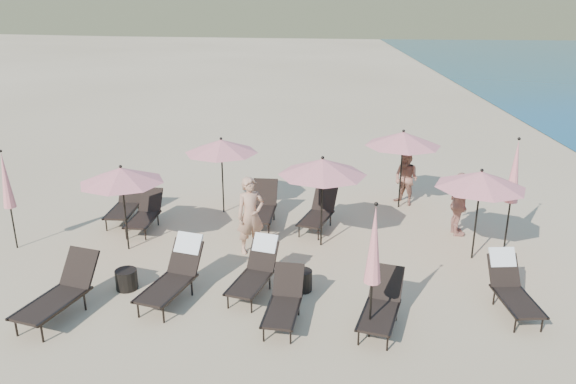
{
  "coord_description": "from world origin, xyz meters",
  "views": [
    {
      "loc": [
        -0.29,
        -9.41,
        5.59
      ],
      "look_at": [
        -0.71,
        3.5,
        1.1
      ],
      "focal_mm": 35.0,
      "sensor_mm": 36.0,
      "label": 1
    }
  ],
  "objects_px": {
    "lounger_6": "(125,204)",
    "lounger_7": "(145,213)",
    "lounger_2": "(256,269)",
    "umbrella_closed_0": "(374,246)",
    "umbrella_open_2": "(481,180)",
    "umbrella_open_1": "(323,167)",
    "beachgoer_a": "(251,215)",
    "lounger_4": "(381,305)",
    "side_table_0": "(127,279)",
    "umbrella_closed_2": "(6,181)",
    "beachgoer_c": "(459,204)",
    "lounger_5": "(512,286)",
    "umbrella_open_3": "(221,146)",
    "umbrella_closed_1": "(514,172)",
    "side_table_1": "(302,280)",
    "lounger_0": "(60,292)",
    "lounger_3": "(284,301)",
    "umbrella_open_4": "(403,139)",
    "lounger_8": "(262,207)",
    "beachgoer_b": "(406,179)",
    "lounger_1": "(175,273)",
    "lounger_9": "(318,212)",
    "umbrella_open_0": "(121,175)"
  },
  "relations": [
    {
      "from": "lounger_5",
      "to": "umbrella_open_3",
      "type": "distance_m",
      "value": 7.95
    },
    {
      "from": "lounger_7",
      "to": "umbrella_open_4",
      "type": "bearing_deg",
      "value": 18.8
    },
    {
      "from": "lounger_2",
      "to": "umbrella_closed_0",
      "type": "xyz_separation_m",
      "value": [
        2.11,
        -1.57,
        1.27
      ]
    },
    {
      "from": "lounger_3",
      "to": "umbrella_open_2",
      "type": "xyz_separation_m",
      "value": [
        4.15,
        2.74,
        1.47
      ]
    },
    {
      "from": "umbrella_closed_2",
      "to": "umbrella_open_3",
      "type": "bearing_deg",
      "value": 28.75
    },
    {
      "from": "side_table_0",
      "to": "beachgoer_c",
      "type": "relative_size",
      "value": 0.27
    },
    {
      "from": "umbrella_open_1",
      "to": "lounger_1",
      "type": "bearing_deg",
      "value": -138.85
    },
    {
      "from": "lounger_6",
      "to": "beachgoer_c",
      "type": "xyz_separation_m",
      "value": [
        8.5,
        -0.7,
        0.36
      ]
    },
    {
      "from": "umbrella_closed_2",
      "to": "side_table_0",
      "type": "bearing_deg",
      "value": -30.23
    },
    {
      "from": "lounger_1",
      "to": "beachgoer_b",
      "type": "bearing_deg",
      "value": 62.97
    },
    {
      "from": "lounger_1",
      "to": "umbrella_closed_2",
      "type": "xyz_separation_m",
      "value": [
        -4.26,
        2.15,
        1.14
      ]
    },
    {
      "from": "umbrella_closed_0",
      "to": "side_table_1",
      "type": "height_order",
      "value": "umbrella_closed_0"
    },
    {
      "from": "umbrella_open_3",
      "to": "umbrella_closed_0",
      "type": "height_order",
      "value": "umbrella_closed_0"
    },
    {
      "from": "beachgoer_c",
      "to": "side_table_0",
      "type": "bearing_deg",
      "value": 108.47
    },
    {
      "from": "lounger_0",
      "to": "umbrella_closed_2",
      "type": "relative_size",
      "value": 0.8
    },
    {
      "from": "umbrella_open_1",
      "to": "umbrella_open_4",
      "type": "height_order",
      "value": "umbrella_open_4"
    },
    {
      "from": "lounger_6",
      "to": "beachgoer_c",
      "type": "relative_size",
      "value": 1.04
    },
    {
      "from": "lounger_2",
      "to": "umbrella_closed_2",
      "type": "xyz_separation_m",
      "value": [
        -5.82,
        1.85,
        1.19
      ]
    },
    {
      "from": "umbrella_closed_0",
      "to": "beachgoer_b",
      "type": "bearing_deg",
      "value": 75.77
    },
    {
      "from": "lounger_0",
      "to": "umbrella_open_1",
      "type": "xyz_separation_m",
      "value": [
        4.86,
        3.27,
        1.46
      ]
    },
    {
      "from": "lounger_5",
      "to": "umbrella_open_1",
      "type": "xyz_separation_m",
      "value": [
        -3.5,
        2.77,
        1.47
      ]
    },
    {
      "from": "umbrella_open_3",
      "to": "side_table_0",
      "type": "height_order",
      "value": "umbrella_open_3"
    },
    {
      "from": "umbrella_closed_0",
      "to": "lounger_2",
      "type": "bearing_deg",
      "value": 143.33
    },
    {
      "from": "lounger_5",
      "to": "lounger_9",
      "type": "distance_m",
      "value": 5.22
    },
    {
      "from": "lounger_2",
      "to": "side_table_1",
      "type": "xyz_separation_m",
      "value": [
        0.93,
        0.04,
        -0.26
      ]
    },
    {
      "from": "lounger_6",
      "to": "beachgoer_c",
      "type": "bearing_deg",
      "value": -3.3
    },
    {
      "from": "umbrella_closed_1",
      "to": "side_table_1",
      "type": "xyz_separation_m",
      "value": [
        -4.76,
        -2.22,
        -1.64
      ]
    },
    {
      "from": "umbrella_open_2",
      "to": "umbrella_closed_1",
      "type": "height_order",
      "value": "umbrella_closed_1"
    },
    {
      "from": "lounger_3",
      "to": "beachgoer_a",
      "type": "bearing_deg",
      "value": 114.43
    },
    {
      "from": "umbrella_open_2",
      "to": "umbrella_closed_0",
      "type": "xyz_separation_m",
      "value": [
        -2.65,
        -3.21,
        -0.13
      ]
    },
    {
      "from": "umbrella_open_1",
      "to": "side_table_1",
      "type": "xyz_separation_m",
      "value": [
        -0.42,
        -2.2,
        -1.73
      ]
    },
    {
      "from": "lounger_3",
      "to": "lounger_6",
      "type": "bearing_deg",
      "value": 140.13
    },
    {
      "from": "umbrella_closed_2",
      "to": "lounger_5",
      "type": "bearing_deg",
      "value": -12.57
    },
    {
      "from": "umbrella_closed_2",
      "to": "beachgoer_b",
      "type": "xyz_separation_m",
      "value": [
        9.62,
        3.28,
        -0.9
      ]
    },
    {
      "from": "lounger_6",
      "to": "lounger_2",
      "type": "bearing_deg",
      "value": -43.04
    },
    {
      "from": "umbrella_open_3",
      "to": "umbrella_closed_1",
      "type": "relative_size",
      "value": 0.79
    },
    {
      "from": "lounger_6",
      "to": "lounger_7",
      "type": "xyz_separation_m",
      "value": [
        0.68,
        -0.57,
        -0.03
      ]
    },
    {
      "from": "lounger_0",
      "to": "lounger_7",
      "type": "height_order",
      "value": "lounger_0"
    },
    {
      "from": "umbrella_open_2",
      "to": "umbrella_closed_2",
      "type": "distance_m",
      "value": 10.58
    },
    {
      "from": "lounger_1",
      "to": "umbrella_open_2",
      "type": "bearing_deg",
      "value": 34.68
    },
    {
      "from": "umbrella_closed_0",
      "to": "side_table_0",
      "type": "xyz_separation_m",
      "value": [
        -4.73,
        1.56,
        -1.53
      ]
    },
    {
      "from": "umbrella_open_1",
      "to": "beachgoer_a",
      "type": "distance_m",
      "value": 1.98
    },
    {
      "from": "lounger_0",
      "to": "umbrella_open_0",
      "type": "distance_m",
      "value": 3.21
    },
    {
      "from": "lounger_8",
      "to": "beachgoer_b",
      "type": "relative_size",
      "value": 1.17
    },
    {
      "from": "side_table_0",
      "to": "umbrella_open_4",
      "type": "bearing_deg",
      "value": 38.19
    },
    {
      "from": "umbrella_open_1",
      "to": "side_table_0",
      "type": "xyz_separation_m",
      "value": [
        -3.98,
        -2.25,
        -1.74
      ]
    },
    {
      "from": "lounger_9",
      "to": "umbrella_open_4",
      "type": "bearing_deg",
      "value": 54.07
    },
    {
      "from": "beachgoer_a",
      "to": "beachgoer_c",
      "type": "xyz_separation_m",
      "value": [
        5.0,
        1.17,
        -0.1
      ]
    },
    {
      "from": "lounger_4",
      "to": "side_table_0",
      "type": "distance_m",
      "value": 5.11
    },
    {
      "from": "lounger_8",
      "to": "umbrella_open_4",
      "type": "bearing_deg",
      "value": 23.47
    }
  ]
}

